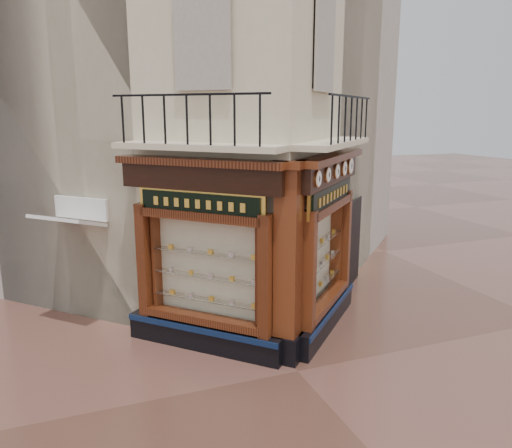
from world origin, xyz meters
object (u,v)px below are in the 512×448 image
awning (76,326)px  corner_pilaster (288,267)px  clock_a (318,179)px  clock_d (344,168)px  signboard_left (199,203)px  clock_e (350,166)px  signboard_right (331,195)px  clock_b (328,175)px  clock_c (337,171)px

awning → corner_pilaster: bearing=-174.3°
clock_a → awning: 6.61m
clock_d → signboard_left: 3.46m
clock_a → clock_e: clock_e is taller
clock_e → signboard_left: size_ratio=0.20×
signboard_left → signboard_right: bearing=-135.0°
clock_b → awning: 6.73m
signboard_right → signboard_left: bearing=135.0°
clock_b → clock_d: 1.29m
clock_a → clock_d: 1.95m
clock_d → awning: 7.13m
clock_b → clock_e: clock_e is taller
clock_c → awning: (-5.42, 2.31, -3.62)m
corner_pilaster → clock_d: corner_pilaster is taller
awning → signboard_left: signboard_left is taller
corner_pilaster → clock_e: corner_pilaster is taller
corner_pilaster → awning: 5.42m
clock_e → awning: (-6.27, 1.46, -3.62)m
clock_e → awning: size_ratio=0.27×
clock_b → signboard_right: (0.43, 0.59, -0.52)m
signboard_left → clock_b: bearing=-148.4°
clock_c → awning: bearing=112.0°
clock_a → awning: size_ratio=0.22×
clock_e → signboard_left: bearing=145.9°
clock_a → clock_b: clock_a is taller
corner_pilaster → awning: size_ratio=2.65×
clock_b → awning: bearing=105.6°
clock_d → corner_pilaster: bearing=169.6°
awning → signboard_left: 4.52m
clock_d → awning: (-5.86, 1.87, -3.62)m
clock_a → clock_c: clock_a is taller
clock_e → signboard_right: 1.27m
clock_d → awning: bearing=117.3°
corner_pilaster → clock_e: (2.35, 1.75, 1.67)m
clock_a → clock_b: bearing=0.0°
corner_pilaster → signboard_left: bearing=100.2°
clock_a → signboard_right: clock_a is taller
clock_b → clock_c: clock_c is taller
corner_pilaster → awning: corner_pilaster is taller
awning → clock_e: bearing=-148.1°
clock_c → awning: clock_c is taller
clock_a → clock_d: size_ratio=0.97×
clock_a → clock_c: bearing=0.0°
clock_b → clock_c: 0.68m
corner_pilaster → clock_a: corner_pilaster is taller
clock_a → clock_b: 0.65m
clock_b → signboard_left: clock_b is taller
signboard_left → signboard_right: (2.92, 0.00, 0.00)m
clock_d → signboard_right: (-0.48, -0.32, -0.52)m
clock_e → signboard_left: 3.92m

